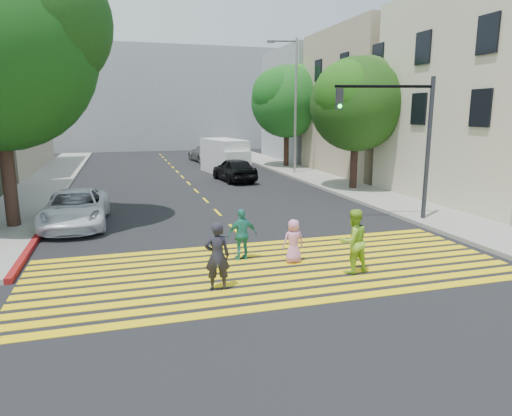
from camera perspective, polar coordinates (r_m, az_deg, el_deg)
name	(u,v)px	position (r m, az deg, el deg)	size (l,w,h in m)	color
ground	(289,284)	(11.86, 4.15, -9.50)	(120.00, 120.00, 0.00)	black
sidewalk_left	(51,179)	(32.93, -24.28, 3.35)	(3.00, 40.00, 0.15)	gray
sidewalk_right	(333,183)	(28.53, 9.64, 3.08)	(3.00, 60.00, 0.15)	gray
curb_red	(35,241)	(17.13, -25.90, -3.69)	(0.20, 8.00, 0.16)	maroon
crosswalk	(273,268)	(12.98, 2.17, -7.53)	(13.40, 5.30, 0.01)	yellow
lane_line	(180,174)	(33.34, -9.52, 4.20)	(0.12, 34.40, 0.01)	yellow
building_right_tan	(394,103)	(34.92, 16.84, 12.42)	(10.00, 10.00, 10.00)	tan
building_right_grey	(328,106)	(44.56, 8.96, 12.52)	(10.00, 10.00, 10.00)	gray
backdrop_block	(152,99)	(58.49, -12.88, 13.13)	(30.00, 8.00, 12.00)	gray
tree_right_near	(357,99)	(26.28, 12.53, 13.12)	(6.49, 6.38, 7.46)	black
tree_right_far	(288,98)	(36.87, 3.96, 13.59)	(6.88, 6.67, 8.13)	black
pedestrian_man	(217,256)	(11.29, -4.88, -6.01)	(0.62, 0.41, 1.71)	#23212B
pedestrian_woman	(353,241)	(12.68, 12.05, -4.09)	(0.86, 0.67, 1.77)	#8EC62D
pedestrian_child	(293,241)	(13.34, 4.70, -4.15)	(0.63, 0.41, 1.29)	pink
pedestrian_extra	(242,235)	(13.52, -1.73, -3.34)	(0.91, 0.38, 1.55)	teal
white_sedan	(75,208)	(18.92, -21.64, -0.05)	(2.30, 5.00, 1.39)	white
dark_car_near	(234,169)	(29.40, -2.74, 4.84)	(1.79, 4.46, 1.52)	black
silver_car	(205,153)	(41.74, -6.40, 6.79)	(2.07, 5.09, 1.48)	gray
dark_car_parked	(235,157)	(37.87, -2.65, 6.33)	(1.54, 4.41, 1.45)	black
white_van	(226,157)	(33.20, -3.82, 6.32)	(2.72, 5.45, 2.46)	silver
traffic_signal	(403,130)	(18.78, 17.92, 9.30)	(3.80, 1.07, 5.67)	#2B2C34
street_lamp	(293,98)	(32.51, 4.63, 13.53)	(2.09, 0.65, 9.28)	gray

